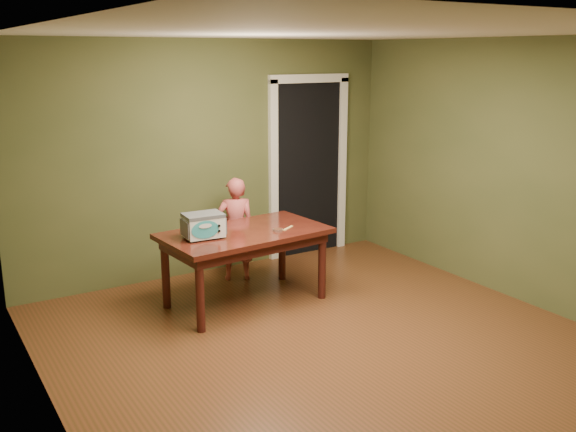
{
  "coord_description": "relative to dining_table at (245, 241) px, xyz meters",
  "views": [
    {
      "loc": [
        -2.97,
        -4.0,
        2.45
      ],
      "look_at": [
        0.1,
        1.0,
        0.95
      ],
      "focal_mm": 40.0,
      "sensor_mm": 36.0,
      "label": 1
    }
  ],
  "objects": [
    {
      "name": "baking_pan",
      "position": [
        0.27,
        -0.17,
        0.11
      ],
      "size": [
        0.1,
        0.1,
        0.02
      ],
      "color": "silver",
      "rests_on": "dining_table"
    },
    {
      "name": "toy_oven",
      "position": [
        -0.44,
        -0.01,
        0.23
      ],
      "size": [
        0.4,
        0.28,
        0.24
      ],
      "rotation": [
        0.0,
        0.0,
        -0.06
      ],
      "color": "#4C4F54",
      "rests_on": "dining_table"
    },
    {
      "name": "room_shell",
      "position": [
        0.16,
        -1.39,
        1.06
      ],
      "size": [
        4.52,
        5.02,
        2.61
      ],
      "color": "brown",
      "rests_on": "ground"
    },
    {
      "name": "child",
      "position": [
        0.24,
        0.68,
        -0.08
      ],
      "size": [
        0.49,
        0.41,
        1.15
      ],
      "primitive_type": "imported",
      "rotation": [
        0.0,
        0.0,
        2.76
      ],
      "color": "#C0504F",
      "rests_on": "floor"
    },
    {
      "name": "floor",
      "position": [
        0.16,
        -1.39,
        -0.65
      ],
      "size": [
        5.0,
        5.0,
        0.0
      ],
      "primitive_type": "plane",
      "color": "brown",
      "rests_on": "ground"
    },
    {
      "name": "spatula",
      "position": [
        0.41,
        -0.15,
        0.1
      ],
      "size": [
        0.17,
        0.11,
        0.01
      ],
      "primitive_type": "cube",
      "rotation": [
        0.0,
        0.0,
        0.55
      ],
      "color": "#E5BB63",
      "rests_on": "dining_table"
    },
    {
      "name": "dining_table",
      "position": [
        0.0,
        0.0,
        0.0
      ],
      "size": [
        1.67,
        1.02,
        0.75
      ],
      "rotation": [
        0.0,
        0.0,
        0.08
      ],
      "color": "#37110C",
      "rests_on": "floor"
    },
    {
      "name": "doorway",
      "position": [
        1.46,
        1.4,
        0.41
      ],
      "size": [
        1.1,
        0.66,
        2.25
      ],
      "color": "black",
      "rests_on": "ground"
    }
  ]
}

